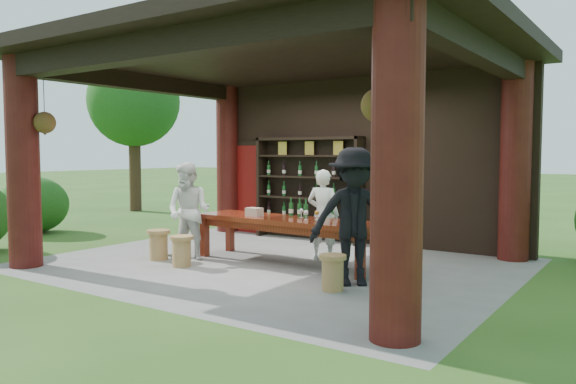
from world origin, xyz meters
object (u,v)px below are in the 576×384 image
Objects in this scene: stool_near_left at (182,250)px; stool_far_left at (159,244)px; napkin_basket at (254,212)px; stool_near_right at (333,272)px; host at (323,215)px; guest_man at (354,217)px; wine_shelf at (308,188)px; tasting_table at (287,225)px; guest_woman at (189,211)px.

stool_far_left is (-0.73, 0.19, 0.01)m from stool_near_left.
stool_near_right is at bearing -26.64° from napkin_basket.
stool_far_left reaches higher than stool_near_right.
guest_man is at bearing 123.79° from host.
stool_near_left is 0.26× the size of guest_man.
tasting_table is at bearing -65.75° from wine_shelf.
stool_near_left is at bearing 151.08° from guest_man.
guest_man is (3.17, -0.09, 0.12)m from guest_woman.
napkin_basket is (0.99, 0.53, -0.00)m from guest_woman.
stool_near_right is at bearing -137.61° from guest_man.
napkin_basket is at bearing 27.95° from host.
host is at bearing 37.90° from napkin_basket.
stool_near_left is (-0.20, -3.47, -0.81)m from wine_shelf.
tasting_table is 6.60× the size of stool_far_left.
stool_near_left is (-1.24, -1.15, -0.37)m from tasting_table.
wine_shelf is 4.04m from guest_man.
tasting_table is 1.79× the size of guest_man.
tasting_table is 12.91× the size of napkin_basket.
stool_near_left is at bearing -71.21° from guest_woman.
host reaches higher than tasting_table.
guest_woman is at bearing 170.40° from stool_near_right.
stool_far_left is (-1.97, -0.97, -0.36)m from tasting_table.
wine_shelf is 3.50m from stool_far_left.
wine_shelf is 4.94× the size of stool_near_left.
stool_far_left is at bearing 165.67° from stool_near_left.
tasting_table is 1.96m from stool_near_right.
guest_woman reaches higher than tasting_table.
wine_shelf reaches higher than stool_near_right.
wine_shelf is at bearing 65.85° from guest_woman.
stool_far_left is 1.95× the size of napkin_basket.
napkin_basket is (-0.91, -0.71, 0.05)m from host.
napkin_basket is at bearing 31.86° from stool_far_left.
wine_shelf is 5.10× the size of stool_near_right.
stool_far_left is at bearing -148.14° from napkin_basket.
tasting_table is 1.71m from guest_woman.
wine_shelf reaches higher than guest_woman.
host reaches higher than stool_far_left.
guest_man reaches higher than guest_woman.
napkin_basket is (0.46, -2.42, -0.25)m from wine_shelf.
tasting_table is 6.85× the size of stool_near_left.
guest_woman is (-1.57, -0.64, 0.19)m from tasting_table.
napkin_basket is (1.38, 0.86, 0.55)m from stool_far_left.
stool_near_right is (2.77, -0.01, -0.01)m from stool_near_left.
wine_shelf reaches higher than guest_man.
stool_far_left is 1.72m from napkin_basket.
host is 0.93× the size of guest_woman.
stool_near_right is (1.53, -1.17, -0.38)m from tasting_table.
tasting_table is at bearing 142.62° from stool_near_right.
tasting_table is at bearing 51.49° from host.
wine_shelf is 1.48× the size of guest_woman.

